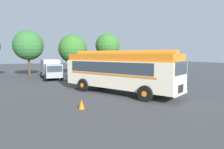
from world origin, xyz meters
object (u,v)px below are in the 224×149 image
at_px(car_mid_right, 114,70).
at_px(car_mid_left, 98,71).
at_px(car_near_left, 76,72).
at_px(traffic_cone, 82,104).
at_px(box_van, 51,68).
at_px(vintage_bus, 120,70).

bearing_deg(car_mid_right, car_mid_left, -170.57).
xyz_separation_m(car_near_left, car_mid_right, (5.60, 0.26, 0.00)).
bearing_deg(traffic_cone, car_near_left, 77.32).
distance_m(car_near_left, box_van, 3.28).
bearing_deg(box_van, car_near_left, -11.65).
relative_size(car_mid_left, traffic_cone, 7.75).
relative_size(vintage_bus, car_near_left, 2.30).
height_order(car_mid_left, box_van, box_van).
relative_size(vintage_bus, car_mid_right, 2.33).
height_order(car_mid_left, car_mid_right, same).
xyz_separation_m(car_near_left, traffic_cone, (-3.38, -15.04, -0.57)).
distance_m(car_mid_right, box_van, 8.80).
bearing_deg(car_mid_left, vintage_bus, -101.47).
xyz_separation_m(car_near_left, box_van, (-3.18, 0.65, 0.52)).
relative_size(vintage_bus, traffic_cone, 18.31).
distance_m(car_mid_right, traffic_cone, 17.75).
bearing_deg(car_mid_right, vintage_bus, -112.21).
xyz_separation_m(car_mid_right, box_van, (-8.78, 0.40, 0.52)).
height_order(car_mid_right, traffic_cone, car_mid_right).
bearing_deg(traffic_cone, box_van, 89.24).
height_order(box_van, traffic_cone, box_van).
relative_size(car_mid_right, traffic_cone, 7.87).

